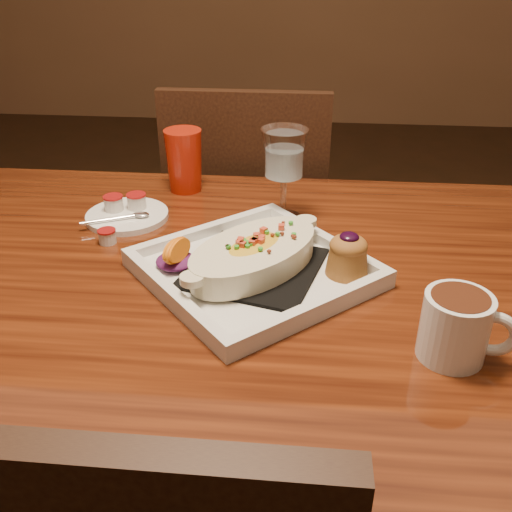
# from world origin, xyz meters

# --- Properties ---
(table) EXTENTS (1.50, 0.90, 0.75)m
(table) POSITION_xyz_m (0.00, 0.00, 0.65)
(table) COLOR maroon
(table) RESTS_ON floor
(chair_far) EXTENTS (0.42, 0.42, 0.93)m
(chair_far) POSITION_xyz_m (-0.00, 0.63, 0.51)
(chair_far) COLOR black
(chair_far) RESTS_ON floor
(plate) EXTENTS (0.45, 0.45, 0.08)m
(plate) POSITION_xyz_m (0.08, 0.02, 0.78)
(plate) COLOR white
(plate) RESTS_ON table
(coffee_mug) EXTENTS (0.12, 0.09, 0.09)m
(coffee_mug) POSITION_xyz_m (0.35, -0.16, 0.80)
(coffee_mug) COLOR white
(coffee_mug) RESTS_ON table
(goblet) EXTENTS (0.09, 0.09, 0.18)m
(goblet) POSITION_xyz_m (0.11, 0.23, 0.88)
(goblet) COLOR silver
(goblet) RESTS_ON table
(saucer) EXTENTS (0.16, 0.16, 0.11)m
(saucer) POSITION_xyz_m (-0.20, 0.21, 0.76)
(saucer) COLOR white
(saucer) RESTS_ON table
(creamer_loose) EXTENTS (0.03, 0.03, 0.03)m
(creamer_loose) POSITION_xyz_m (-0.20, 0.11, 0.76)
(creamer_loose) COLOR silver
(creamer_loose) RESTS_ON table
(red_tumbler) EXTENTS (0.08, 0.08, 0.13)m
(red_tumbler) POSITION_xyz_m (-0.11, 0.36, 0.82)
(red_tumbler) COLOR #B51F0C
(red_tumbler) RESTS_ON table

